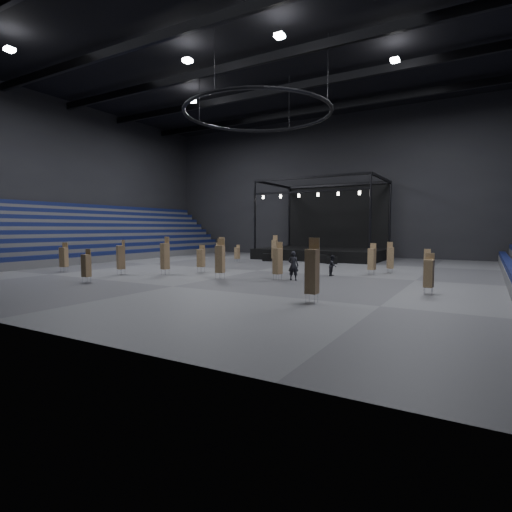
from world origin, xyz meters
The scene contains 29 objects.
floor centered at (0.00, 0.00, 0.00)m, with size 50.00×50.00×0.00m, color #4A4A4C.
ceiling centered at (0.00, 0.00, 18.00)m, with size 50.00×42.00×0.20m, color black.
wall_back centered at (0.00, 21.00, 9.00)m, with size 50.00×0.20×18.00m, color black.
wall_left centered at (-25.00, 0.00, 9.00)m, with size 0.20×42.00×18.00m, color black.
bleachers_left centered at (-22.94, 0.00, 1.73)m, with size 7.20×40.00×6.40m.
stage centered at (0.00, 16.24, 1.45)m, with size 14.00×10.00×9.20m.
truss_ring centered at (0.00, 0.00, 13.00)m, with size 12.30×12.30×5.15m.
roof_girders centered at (0.00, 0.00, 17.20)m, with size 49.00×30.35×0.70m.
floodlights centered at (0.00, -4.00, 16.60)m, with size 28.60×16.60×0.25m.
flight_case_left centered at (-3.87, 9.11, 0.40)m, with size 1.21×0.60×0.80m, color black.
flight_case_mid centered at (2.19, 9.85, 0.42)m, with size 1.26×0.63×0.84m, color black.
flight_case_right centered at (3.28, 9.31, 0.35)m, with size 1.05×0.53×0.70m, color black.
chair_stack_0 centered at (-3.60, -0.28, 1.44)m, with size 0.59×0.59×2.79m.
chair_stack_1 centered at (-6.14, -11.99, 1.16)m, with size 0.49×0.49×2.21m.
chair_stack_2 centered at (10.05, 3.72, 1.27)m, with size 0.60×0.60×2.49m.
chair_stack_3 centered at (-4.74, -6.05, 1.48)m, with size 0.59×0.59×2.93m.
chair_stack_4 centered at (9.10, 1.73, 1.26)m, with size 0.57×0.57×2.43m.
chair_stack_5 centered at (-13.25, -8.75, 1.26)m, with size 0.63×0.63×2.40m.
chair_stack_6 centered at (-7.71, -7.73, 1.38)m, with size 0.68×0.68×2.68m.
chair_stack_7 centered at (-6.10, 6.32, 0.99)m, with size 0.48×0.48×1.83m.
chair_stack_8 centered at (9.47, -11.30, 1.58)m, with size 0.56×0.56×3.13m.
chair_stack_9 centered at (13.17, 0.39, 1.13)m, with size 0.50×0.50×2.16m.
chair_stack_10 centered at (14.00, -5.88, 1.18)m, with size 0.50×0.50×2.25m.
chair_stack_11 centered at (4.21, -4.57, 1.36)m, with size 0.63×0.63×2.64m.
chair_stack_12 centered at (-3.43, -3.27, 1.19)m, with size 0.59×0.59×2.23m.
chair_stack_13 centered at (0.48, -6.14, 1.47)m, with size 0.66×0.66×2.86m.
chair_stack_14 centered at (-2.53, 8.01, 1.44)m, with size 0.57×0.57×2.84m.
man_center centered at (5.18, -4.10, 1.01)m, with size 0.74×0.48×2.02m, color black.
crew_member centered at (6.72, -0.37, 0.78)m, with size 0.76×0.59×1.57m, color black.
Camera 1 is at (16.61, -29.04, 3.58)m, focal length 28.00 mm.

